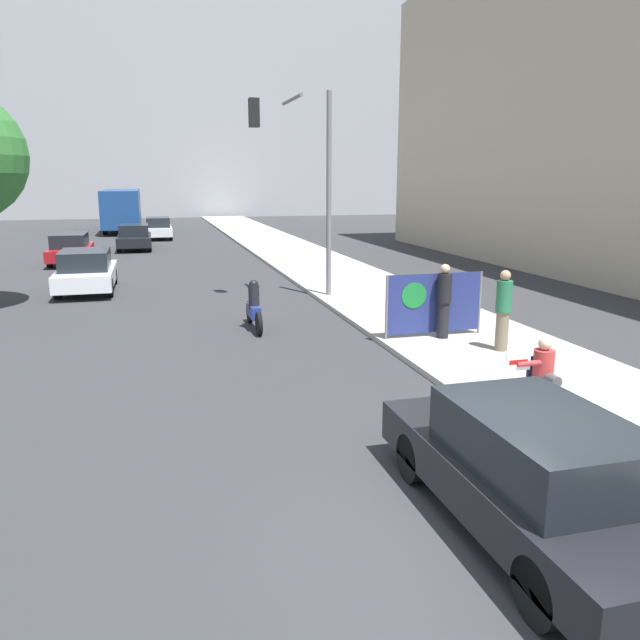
{
  "coord_description": "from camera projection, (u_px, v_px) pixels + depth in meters",
  "views": [
    {
      "loc": [
        -3.33,
        -5.36,
        3.85
      ],
      "look_at": [
        -0.1,
        6.56,
        1.06
      ],
      "focal_mm": 35.0,
      "sensor_mm": 36.0,
      "label": 1
    }
  ],
  "objects": [
    {
      "name": "seated_protester",
      "position": [
        545.0,
        371.0,
        10.21
      ],
      "size": [
        0.95,
        0.77,
        1.2
      ],
      "rotation": [
        0.0,
        0.0,
        0.18
      ],
      "color": "#474C56",
      "rests_on": "sidewalk_curb"
    },
    {
      "name": "city_bus_on_road",
      "position": [
        122.0,
        207.0,
        47.38
      ],
      "size": [
        2.6,
        11.17,
        3.06
      ],
      "color": "navy",
      "rests_on": "ground_plane"
    },
    {
      "name": "pedestrian_behind",
      "position": [
        444.0,
        300.0,
        14.78
      ],
      "size": [
        0.34,
        0.34,
        1.78
      ],
      "rotation": [
        0.0,
        0.0,
        0.38
      ],
      "color": "black",
      "rests_on": "sidewalk_curb"
    },
    {
      "name": "car_on_road_nearest",
      "position": [
        86.0,
        271.0,
        21.74
      ],
      "size": [
        1.85,
        4.42,
        1.46
      ],
      "color": "silver",
      "rests_on": "ground_plane"
    },
    {
      "name": "building_backdrop_far",
      "position": [
        154.0,
        80.0,
        65.95
      ],
      "size": [
        52.0,
        12.0,
        28.3
      ],
      "color": "#99999E",
      "rests_on": "ground_plane"
    },
    {
      "name": "jogger_on_sidewalk",
      "position": [
        503.0,
        310.0,
        13.68
      ],
      "size": [
        0.34,
        0.34,
        1.8
      ],
      "rotation": [
        0.0,
        0.0,
        2.82
      ],
      "color": "#756651",
      "rests_on": "sidewalk_curb"
    },
    {
      "name": "car_on_road_far_lane",
      "position": [
        158.0,
        228.0,
        41.04
      ],
      "size": [
        1.72,
        4.29,
        1.41
      ],
      "color": "silver",
      "rests_on": "ground_plane"
    },
    {
      "name": "car_on_road_distant",
      "position": [
        134.0,
        237.0,
        34.85
      ],
      "size": [
        1.81,
        4.51,
        1.4
      ],
      "color": "black",
      "rests_on": "ground_plane"
    },
    {
      "name": "traffic_light_pole",
      "position": [
        304.0,
        162.0,
        19.43
      ],
      "size": [
        2.59,
        2.36,
        6.39
      ],
      "color": "slate",
      "rests_on": "sidewalk_curb"
    },
    {
      "name": "car_on_road_midblock",
      "position": [
        71.0,
        248.0,
        29.06
      ],
      "size": [
        1.73,
        4.58,
        1.4
      ],
      "color": "maroon",
      "rests_on": "ground_plane"
    },
    {
      "name": "sidewalk_curb",
      "position": [
        366.0,
        290.0,
        21.84
      ],
      "size": [
        4.18,
        90.0,
        0.13
      ],
      "primitive_type": "cube",
      "color": "#A8A399",
      "rests_on": "ground_plane"
    },
    {
      "name": "motorcycle_on_road",
      "position": [
        254.0,
        308.0,
        16.28
      ],
      "size": [
        0.28,
        2.11,
        1.32
      ],
      "color": "navy",
      "rests_on": "ground_plane"
    },
    {
      "name": "parked_car_curbside",
      "position": [
        531.0,
        472.0,
        6.82
      ],
      "size": [
        1.72,
        4.5,
        1.44
      ],
      "color": "black",
      "rests_on": "ground_plane"
    },
    {
      "name": "protest_banner",
      "position": [
        434.0,
        303.0,
        14.97
      ],
      "size": [
        2.5,
        0.06,
        1.53
      ],
      "color": "slate",
      "rests_on": "sidewalk_curb"
    },
    {
      "name": "ground_plane",
      "position": [
        487.0,
        543.0,
        6.75
      ],
      "size": [
        160.0,
        160.0,
        0.0
      ],
      "primitive_type": "plane",
      "color": "#303033"
    }
  ]
}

